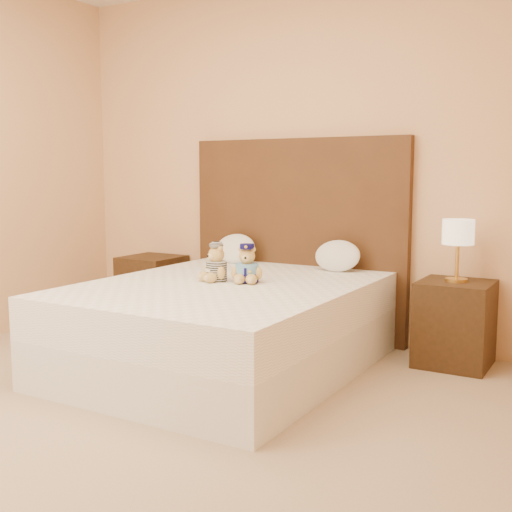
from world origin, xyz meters
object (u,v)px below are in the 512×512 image
(nightstand_right, at_px, (455,323))
(pillow_right, at_px, (337,254))
(bed, at_px, (225,326))
(teddy_police, at_px, (247,264))
(pillow_left, at_px, (235,247))
(teddy_prisoner, at_px, (216,263))
(lamp, at_px, (458,235))
(nightstand_left, at_px, (152,289))

(nightstand_right, xyz_separation_m, pillow_right, (-0.84, 0.03, 0.39))
(bed, xyz_separation_m, nightstand_right, (1.25, 0.80, -0.00))
(nightstand_right, bearing_deg, bed, -147.38)
(teddy_police, relative_size, pillow_left, 0.71)
(nightstand_right, relative_size, teddy_prisoner, 2.31)
(lamp, height_order, teddy_prisoner, lamp)
(nightstand_left, height_order, teddy_prisoner, teddy_prisoner)
(pillow_right, bearing_deg, lamp, -2.05)
(nightstand_left, bearing_deg, nightstand_right, 0.00)
(nightstand_left, distance_m, nightstand_right, 2.50)
(nightstand_left, distance_m, teddy_police, 1.58)
(nightstand_left, relative_size, lamp, 1.38)
(bed, bearing_deg, nightstand_left, 147.38)
(teddy_police, distance_m, pillow_left, 0.92)
(nightstand_left, bearing_deg, teddy_prisoner, -33.24)
(pillow_left, bearing_deg, nightstand_left, -177.87)
(bed, relative_size, nightstand_right, 3.64)
(nightstand_left, bearing_deg, teddy_police, -27.60)
(lamp, distance_m, teddy_police, 1.36)
(lamp, xyz_separation_m, pillow_left, (-1.69, 0.03, -0.18))
(nightstand_left, height_order, pillow_right, pillow_right)
(teddy_prisoner, xyz_separation_m, pillow_left, (-0.35, 0.79, 0.00))
(nightstand_left, xyz_separation_m, lamp, (2.50, 0.00, 0.57))
(bed, xyz_separation_m, lamp, (1.25, 0.80, 0.57))
(nightstand_left, distance_m, pillow_left, 0.90)
(pillow_left, bearing_deg, bed, -61.87)
(lamp, distance_m, pillow_right, 0.86)
(bed, height_order, teddy_police, teddy_police)
(bed, bearing_deg, pillow_right, 63.62)
(teddy_police, height_order, pillow_left, same)
(nightstand_left, distance_m, pillow_right, 1.71)
(bed, relative_size, pillow_right, 5.91)
(nightstand_right, height_order, teddy_police, teddy_police)
(lamp, height_order, pillow_right, lamp)
(bed, xyz_separation_m, teddy_prisoner, (-0.09, 0.04, 0.39))
(bed, height_order, nightstand_left, same)
(pillow_right, bearing_deg, pillow_left, 180.00)
(bed, bearing_deg, pillow_left, 118.13)
(pillow_left, relative_size, pillow_right, 1.02)
(teddy_prisoner, distance_m, pillow_right, 0.94)
(nightstand_right, relative_size, pillow_right, 1.62)
(teddy_prisoner, relative_size, pillow_right, 0.70)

